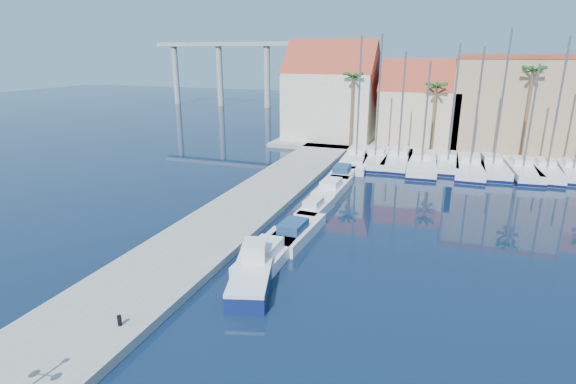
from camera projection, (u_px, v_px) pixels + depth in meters
ground at (279, 355)px, 18.96m from camera, size 260.00×260.00×0.00m
quay_west at (231, 218)px, 33.92m from camera, size 6.00×77.00×0.50m
shore_north at (480, 148)px, 58.82m from camera, size 54.00×16.00×0.50m
bollard at (120, 321)px, 20.07m from camera, size 0.20×0.20×0.49m
fishing_boat at (253, 273)px, 24.55m from camera, size 3.57×6.27×2.08m
motorboat_west_0 at (269, 252)px, 27.48m from camera, size 2.20×6.78×1.40m
motorboat_west_1 at (296, 231)px, 30.69m from camera, size 2.43×6.61×1.40m
motorboat_west_2 at (315, 208)px, 35.21m from camera, size 1.93×5.23×1.40m
motorboat_west_3 at (333, 188)px, 40.59m from camera, size 2.27×6.71×1.40m
motorboat_west_4 at (343, 173)px, 45.60m from camera, size 2.51×6.93×1.40m
motorboat_west_5 at (357, 165)px, 48.84m from camera, size 2.54×6.38×1.40m
motorboat_west_6 at (364, 154)px, 54.18m from camera, size 2.75×7.02×1.40m
sailboat_0 at (357, 157)px, 51.98m from camera, size 3.29×10.48×13.89m
sailboat_1 at (376, 157)px, 51.84m from camera, size 3.49×10.52×14.17m
sailboat_2 at (399, 159)px, 51.25m from camera, size 2.98×10.65×12.29m
sailboat_3 at (421, 163)px, 49.39m from camera, size 3.68×11.49×11.37m
sailboat_4 at (448, 162)px, 49.47m from camera, size 2.36×8.41×13.11m
sailboat_5 at (470, 166)px, 47.99m from camera, size 3.03×10.89×12.77m
sailboat_6 at (492, 166)px, 47.92m from camera, size 3.28×9.88×14.44m
sailboat_7 at (522, 169)px, 46.71m from camera, size 3.29×9.78×11.20m
sailboat_8 at (546, 170)px, 46.12m from camera, size 2.62×9.10×13.72m
sailboat_9 at (572, 170)px, 45.92m from camera, size 2.85×8.43×14.54m
building_0 at (331, 95)px, 62.48m from camera, size 12.30×9.00×13.50m
building_1 at (420, 107)px, 58.99m from camera, size 10.30×8.00×11.00m
building_2 at (512, 102)px, 56.06m from camera, size 14.20×10.20×11.50m
palm_0 at (353, 79)px, 55.94m from camera, size 2.60×2.60×10.15m
palm_1 at (436, 88)px, 53.01m from camera, size 2.60×2.60×9.15m
palm_2 at (533, 73)px, 49.23m from camera, size 2.60×2.60×11.15m
viaduct at (246, 61)px, 102.18m from camera, size 48.00×2.20×14.45m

